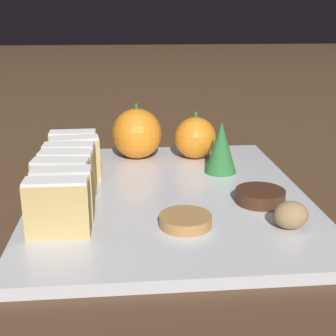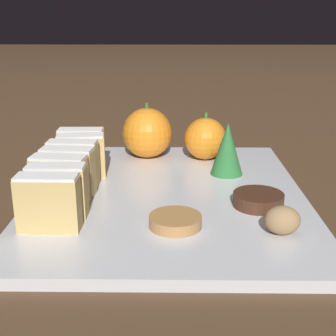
{
  "view_description": "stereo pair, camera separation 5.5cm",
  "coord_description": "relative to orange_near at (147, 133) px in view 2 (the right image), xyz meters",
  "views": [
    {
      "loc": [
        -0.05,
        -0.52,
        0.22
      ],
      "look_at": [
        0.0,
        0.0,
        0.04
      ],
      "focal_mm": 50.0,
      "sensor_mm": 36.0,
      "label": 1
    },
    {
      "loc": [
        0.01,
        -0.53,
        0.22
      ],
      "look_at": [
        0.0,
        0.0,
        0.04
      ],
      "focal_mm": 50.0,
      "sensor_mm": 36.0,
      "label": 2
    }
  ],
  "objects": [
    {
      "name": "stollen_slice_back",
      "position": [
        -0.09,
        -0.06,
        -0.01
      ],
      "size": [
        0.06,
        0.02,
        0.06
      ],
      "color": "tan",
      "rests_on": "serving_platter"
    },
    {
      "name": "chocolate_cookie",
      "position": [
        0.13,
        -0.19,
        -0.03
      ],
      "size": [
        0.06,
        0.06,
        0.01
      ],
      "color": "#472819",
      "rests_on": "serving_platter"
    },
    {
      "name": "orange_far",
      "position": [
        0.09,
        -0.01,
        -0.01
      ],
      "size": [
        0.06,
        0.06,
        0.07
      ],
      "color": "orange",
      "rests_on": "serving_platter"
    },
    {
      "name": "stollen_slice_sixth",
      "position": [
        -0.08,
        -0.09,
        -0.01
      ],
      "size": [
        0.06,
        0.03,
        0.06
      ],
      "color": "tan",
      "rests_on": "serving_platter"
    },
    {
      "name": "stollen_slice_front",
      "position": [
        -0.08,
        -0.25,
        -0.01
      ],
      "size": [
        0.06,
        0.02,
        0.06
      ],
      "color": "tan",
      "rests_on": "serving_platter"
    },
    {
      "name": "evergreen_sprig",
      "position": [
        0.11,
        -0.08,
        -0.0
      ],
      "size": [
        0.04,
        0.04,
        0.07
      ],
      "color": "#2D7538",
      "rests_on": "serving_platter"
    },
    {
      "name": "serving_platter",
      "position": [
        0.03,
        -0.14,
        -0.04
      ],
      "size": [
        0.32,
        0.39,
        0.01
      ],
      "color": "silver",
      "rests_on": "ground_plane"
    },
    {
      "name": "stollen_slice_third",
      "position": [
        -0.09,
        -0.19,
        -0.01
      ],
      "size": [
        0.06,
        0.03,
        0.06
      ],
      "color": "tan",
      "rests_on": "serving_platter"
    },
    {
      "name": "stollen_slice_fifth",
      "position": [
        -0.08,
        -0.12,
        -0.01
      ],
      "size": [
        0.06,
        0.03,
        0.06
      ],
      "color": "tan",
      "rests_on": "serving_platter"
    },
    {
      "name": "ground_plane",
      "position": [
        0.03,
        -0.14,
        -0.05
      ],
      "size": [
        6.0,
        6.0,
        0.0
      ],
      "primitive_type": "plane",
      "color": "#513823"
    },
    {
      "name": "walnut",
      "position": [
        0.14,
        -0.26,
        -0.02
      ],
      "size": [
        0.03,
        0.03,
        0.03
      ],
      "color": "#9E7A51",
      "rests_on": "serving_platter"
    },
    {
      "name": "gingerbread_cookie",
      "position": [
        0.04,
        -0.24,
        -0.03
      ],
      "size": [
        0.05,
        0.05,
        0.01
      ],
      "color": "#B27F47",
      "rests_on": "serving_platter"
    },
    {
      "name": "orange_near",
      "position": [
        0.0,
        0.0,
        0.0
      ],
      "size": [
        0.07,
        0.07,
        0.08
      ],
      "color": "orange",
      "rests_on": "serving_platter"
    },
    {
      "name": "stollen_slice_second",
      "position": [
        -0.08,
        -0.22,
        -0.01
      ],
      "size": [
        0.06,
        0.02,
        0.06
      ],
      "color": "tan",
      "rests_on": "serving_platter"
    },
    {
      "name": "stollen_slice_fourth",
      "position": [
        -0.08,
        -0.15,
        -0.01
      ],
      "size": [
        0.06,
        0.03,
        0.06
      ],
      "color": "tan",
      "rests_on": "serving_platter"
    }
  ]
}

